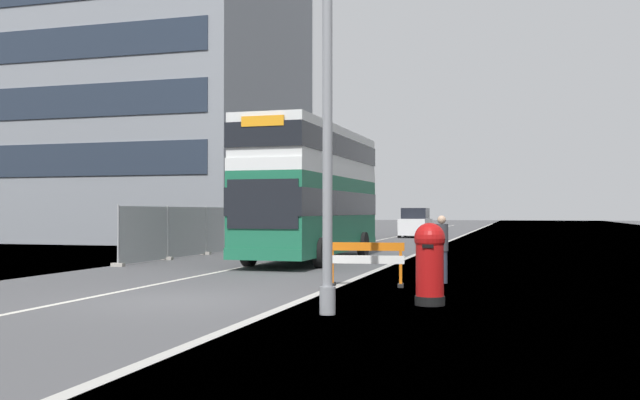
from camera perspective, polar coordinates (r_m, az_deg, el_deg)
ground at (r=14.80m, az=-9.96°, el=-8.27°), size 140.00×280.00×0.10m
double_decker_bus at (r=26.49m, az=-0.59°, el=0.75°), size 2.91×10.47×4.94m
lamppost_foreground at (r=12.87m, az=0.61°, el=9.53°), size 0.29×0.70×8.84m
red_pillar_postbox at (r=14.13m, az=8.85°, el=-4.80°), size 0.62×0.62×1.62m
roadworks_barrier at (r=17.45m, az=3.75°, el=-4.75°), size 1.87×0.70×1.08m
construction_site_fence at (r=32.14m, az=-7.92°, el=-2.44°), size 0.44×17.20×2.08m
car_oncoming_near at (r=43.07m, az=2.41°, el=-2.08°), size 1.97×4.31×2.12m
car_receding_mid at (r=50.95m, az=7.72°, el=-1.90°), size 2.10×4.05×2.10m
bare_tree_far_verge_near at (r=44.15m, az=-6.68°, el=0.31°), size 2.52×2.94×5.91m
pedestrian_at_kerb at (r=18.49m, az=9.80°, el=-3.92°), size 0.34×0.34×1.74m
backdrop_office_block at (r=52.44m, az=-19.52°, el=11.39°), size 29.97×16.10×25.98m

